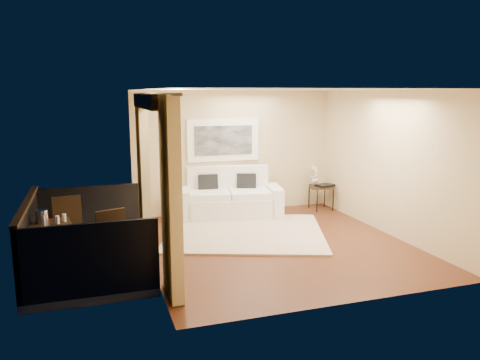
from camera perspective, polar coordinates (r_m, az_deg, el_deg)
name	(u,v)px	position (r m, az deg, el deg)	size (l,w,h in m)	color
floor	(276,244)	(8.42, 4.42, -7.76)	(5.00, 5.00, 0.00)	#562C19
room_shell	(150,101)	(7.43, -10.87, 9.43)	(5.00, 6.40, 5.00)	white
balcony	(80,254)	(7.78, -18.96, -8.51)	(1.81, 2.60, 1.17)	#605B56
curtains	(154,176)	(7.55, -10.41, 0.42)	(0.16, 4.80, 2.64)	tan
artwork	(223,140)	(10.28, -2.03, 4.87)	(1.62, 0.07, 0.92)	white
rug	(245,232)	(8.99, 0.60, -6.39)	(2.93, 2.55, 0.04)	beige
sofa	(229,199)	(10.14, -1.34, -2.34)	(2.34, 1.33, 1.06)	white
side_table	(321,188)	(10.84, 9.88, -1.02)	(0.64, 0.64, 0.55)	black
tray	(325,185)	(10.79, 10.32, -0.63)	(0.38, 0.28, 0.05)	black
orchid	(315,175)	(10.85, 9.11, 0.65)	(0.26, 0.18, 0.49)	white
bistro_table	(50,229)	(7.68, -22.12, -5.52)	(0.69, 0.69, 0.70)	black
balcony_chair_far	(67,221)	(8.16, -20.30, -4.67)	(0.49, 0.49, 1.02)	black
balcony_chair_near	(114,240)	(6.97, -15.08, -7.02)	(0.55, 0.55, 1.00)	black
ice_bucket	(42,216)	(7.71, -23.01, -4.09)	(0.18, 0.18, 0.20)	silver
candle	(57,218)	(7.79, -21.39, -4.33)	(0.06, 0.06, 0.07)	red
vase	(44,221)	(7.46, -22.79, -4.64)	(0.04, 0.04, 0.18)	white
glass_a	(57,220)	(7.57, -21.38, -4.55)	(0.06, 0.06, 0.12)	white
glass_b	(64,218)	(7.67, -20.65, -4.31)	(0.06, 0.06, 0.12)	silver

